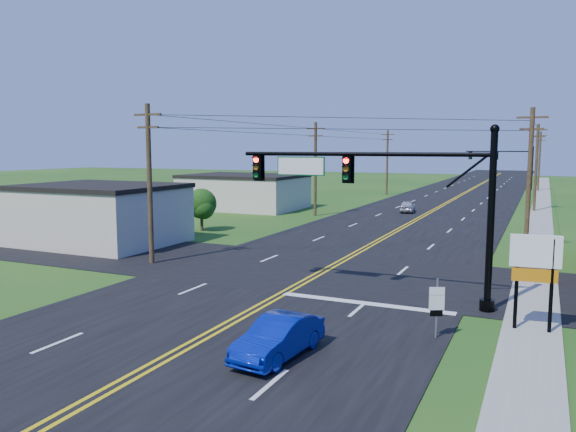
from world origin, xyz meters
The scene contains 20 objects.
ground centered at (0.00, 0.00, 0.00)m, with size 260.00×260.00×0.00m, color #184714.
road_main centered at (0.00, 50.00, 0.02)m, with size 16.00×220.00×0.04m, color black.
road_cross centered at (0.00, 12.00, 0.02)m, with size 70.00×10.00×0.04m, color black.
sidewalk centered at (10.50, 40.00, 0.04)m, with size 2.00×160.00×0.08m, color gray.
signal_mast_main centered at (4.34, 8.00, 4.75)m, with size 11.30×0.60×7.48m.
signal_mast_far centered at (4.44, 80.00, 4.55)m, with size 10.98×0.60×7.48m.
cream_bldg_near centered at (-17.00, 14.00, 2.06)m, with size 10.20×8.20×4.10m.
cream_bldg_far centered at (-19.00, 38.00, 1.86)m, with size 12.20×9.20×3.70m.
utility_pole_left_a centered at (-9.50, 10.00, 4.72)m, with size 1.80×0.28×9.00m.
utility_pole_left_b centered at (-9.50, 35.00, 4.72)m, with size 1.80×0.28×9.00m.
utility_pole_left_c centered at (-9.50, 62.00, 4.72)m, with size 1.80×0.28×9.00m.
utility_pole_right_a centered at (9.80, 22.00, 4.72)m, with size 1.80×0.28×9.00m.
utility_pole_right_b centered at (9.80, 48.00, 4.72)m, with size 1.80×0.28×9.00m.
utility_pole_right_c centered at (9.80, 78.00, 4.72)m, with size 1.80×0.28×9.00m.
tree_left centered at (-14.00, 22.00, 2.16)m, with size 2.40×2.40×3.37m.
blue_car centered at (3.31, -0.02, 0.63)m, with size 1.34×3.83×1.26m, color #071A9C.
distant_car centered at (-1.95, 41.46, 0.59)m, with size 1.40×3.48×1.19m, color silver.
route_sign centered at (7.50, 3.82, 1.24)m, with size 0.50×0.24×2.12m.
stop_sign centered at (10.63, 14.33, 1.45)m, with size 0.71×0.12×2.01m.
pylon_sign centered at (10.50, 5.99, 2.57)m, with size 1.73×0.41×3.52m.
Camera 1 is at (10.66, -15.35, 6.57)m, focal length 35.00 mm.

